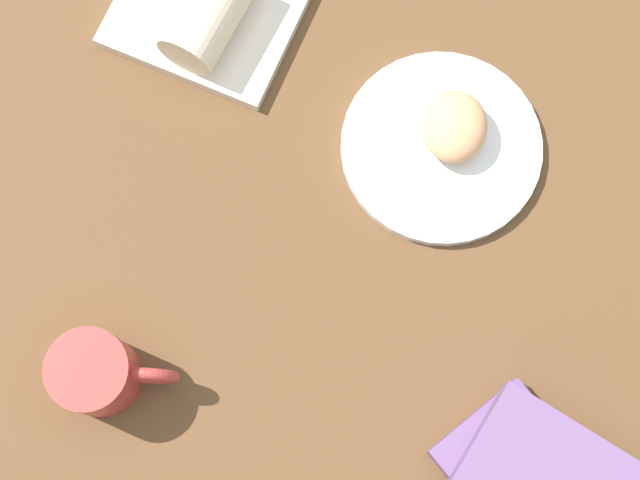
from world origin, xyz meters
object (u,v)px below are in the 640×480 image
(square_plate, at_px, (213,0))
(breakfast_wrap, at_px, (210,13))
(round_plate, at_px, (441,147))
(scone_pastry, at_px, (455,127))
(coffee_mug, at_px, (98,373))

(square_plate, height_order, breakfast_wrap, breakfast_wrap)
(square_plate, bearing_deg, round_plate, 165.48)
(round_plate, xyz_separation_m, scone_pastry, (-0.01, -0.02, 0.03))
(round_plate, distance_m, scone_pastry, 0.03)
(breakfast_wrap, distance_m, coffee_mug, 0.42)
(round_plate, distance_m, square_plate, 0.33)
(breakfast_wrap, height_order, coffee_mug, coffee_mug)
(square_plate, xyz_separation_m, coffee_mug, (-0.06, 0.46, 0.04))
(scone_pastry, distance_m, coffee_mug, 0.47)
(breakfast_wrap, bearing_deg, square_plate, 120.16)
(round_plate, height_order, breakfast_wrap, breakfast_wrap)
(scone_pastry, distance_m, breakfast_wrap, 0.31)
(round_plate, xyz_separation_m, breakfast_wrap, (0.30, -0.05, 0.04))
(coffee_mug, bearing_deg, breakfast_wrap, -84.50)
(scone_pastry, relative_size, breakfast_wrap, 0.67)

